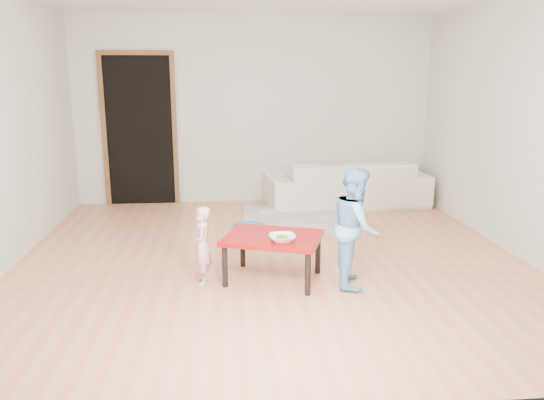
{
  "coord_description": "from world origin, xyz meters",
  "views": [
    {
      "loc": [
        -0.44,
        -5.04,
        1.82
      ],
      "look_at": [
        0.0,
        -0.2,
        0.65
      ],
      "focal_mm": 35.0,
      "sensor_mm": 36.0,
      "label": 1
    }
  ],
  "objects": [
    {
      "name": "bowl",
      "position": [
        0.04,
        -0.74,
        0.44
      ],
      "size": [
        0.23,
        0.23,
        0.06
      ],
      "primitive_type": "imported",
      "color": "white",
      "rests_on": "red_table"
    },
    {
      "name": "doorway",
      "position": [
        -1.6,
        2.48,
        1.02
      ],
      "size": [
        1.02,
        0.08,
        2.11
      ],
      "primitive_type": null,
      "color": "brown",
      "rests_on": "back_wall"
    },
    {
      "name": "cushion",
      "position": [
        0.99,
        1.89,
        0.48
      ],
      "size": [
        0.47,
        0.43,
        0.12
      ],
      "primitive_type": "cube",
      "rotation": [
        0.0,
        0.0,
        0.07
      ],
      "color": "orange",
      "rests_on": "sofa"
    },
    {
      "name": "sofa",
      "position": [
        1.25,
        2.05,
        0.32
      ],
      "size": [
        2.28,
        1.07,
        0.65
      ],
      "primitive_type": "imported",
      "rotation": [
        0.0,
        0.0,
        3.24
      ],
      "color": "beige",
      "rests_on": "floor"
    },
    {
      "name": "blanket",
      "position": [
        0.46,
        1.35,
        0.03
      ],
      "size": [
        1.41,
        1.2,
        0.07
      ],
      "primitive_type": null,
      "rotation": [
        0.0,
        0.0,
        -0.05
      ],
      "color": "#BCB2A5",
      "rests_on": "floor"
    },
    {
      "name": "broccoli",
      "position": [
        0.04,
        -0.74,
        0.44
      ],
      "size": [
        0.12,
        0.12,
        0.06
      ],
      "primitive_type": null,
      "color": "#2D5919",
      "rests_on": "red_table"
    },
    {
      "name": "child_blue",
      "position": [
        0.68,
        -0.72,
        0.52
      ],
      "size": [
        0.48,
        0.57,
        1.04
      ],
      "primitive_type": "imported",
      "rotation": [
        0.0,
        0.0,
        1.38
      ],
      "color": "#67B7F0",
      "rests_on": "floor"
    },
    {
      "name": "floor",
      "position": [
        0.0,
        0.0,
        0.0
      ],
      "size": [
        5.0,
        5.0,
        0.01
      ],
      "primitive_type": "cube",
      "color": "#C27A53",
      "rests_on": "ground"
    },
    {
      "name": "right_wall",
      "position": [
        2.5,
        0.0,
        1.3
      ],
      "size": [
        0.02,
        5.0,
        2.6
      ],
      "primitive_type": "cube",
      "color": "beige",
      "rests_on": "floor"
    },
    {
      "name": "basin",
      "position": [
        -0.18,
        0.8,
        0.06
      ],
      "size": [
        0.37,
        0.37,
        0.12
      ],
      "primitive_type": "imported",
      "color": "teal",
      "rests_on": "floor"
    },
    {
      "name": "back_wall",
      "position": [
        0.0,
        2.5,
        1.3
      ],
      "size": [
        5.0,
        0.02,
        2.6
      ],
      "primitive_type": "cube",
      "color": "beige",
      "rests_on": "floor"
    },
    {
      "name": "child_pink",
      "position": [
        -0.65,
        -0.6,
        0.35
      ],
      "size": [
        0.17,
        0.26,
        0.7
      ],
      "primitive_type": "imported",
      "rotation": [
        0.0,
        0.0,
        -1.54
      ],
      "color": "pink",
      "rests_on": "floor"
    },
    {
      "name": "red_table",
      "position": [
        -0.03,
        -0.57,
        0.21
      ],
      "size": [
        0.99,
        0.86,
        0.41
      ],
      "primitive_type": null,
      "rotation": [
        0.0,
        0.0,
        -0.34
      ],
      "color": "#93080C",
      "rests_on": "floor"
    }
  ]
}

